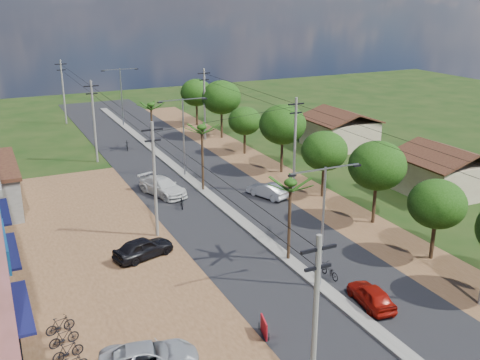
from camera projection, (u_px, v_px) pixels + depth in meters
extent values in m
plane|color=black|center=(320.00, 286.00, 35.89)|extent=(160.00, 160.00, 0.00)
cube|color=black|center=(225.00, 208.00, 48.72)|extent=(12.00, 110.00, 0.04)
cube|color=#605E56|center=(211.00, 197.00, 51.27)|extent=(1.00, 90.00, 0.18)
cube|color=#52351C|center=(58.00, 280.00, 36.63)|extent=(18.00, 46.00, 0.04)
cube|color=#52351C|center=(308.00, 194.00, 52.18)|extent=(5.00, 90.00, 0.03)
cube|color=#0D0F38|center=(22.00, 307.00, 27.74)|extent=(0.80, 5.40, 0.15)
cube|color=black|center=(19.00, 340.00, 28.17)|extent=(0.10, 3.00, 2.40)
cube|color=navy|center=(6.00, 246.00, 26.53)|extent=(0.12, 4.20, 1.20)
cube|color=#0D0F38|center=(11.00, 251.00, 33.74)|extent=(0.80, 5.40, 0.15)
cube|color=black|center=(9.00, 279.00, 34.17)|extent=(0.10, 3.00, 2.40)
cube|color=#0D0F38|center=(3.00, 212.00, 39.73)|extent=(0.80, 5.40, 0.15)
cube|color=black|center=(1.00, 236.00, 40.16)|extent=(0.10, 3.00, 2.40)
cube|color=tan|center=(443.00, 176.00, 52.05)|extent=(7.00, 7.00, 3.30)
cube|color=tan|center=(339.00, 133.00, 67.87)|extent=(7.00, 7.00, 3.30)
cylinder|color=black|center=(434.00, 233.00, 39.05)|extent=(0.28, 0.28, 3.85)
ellipsoid|color=black|center=(437.00, 204.00, 38.35)|extent=(4.00, 4.00, 3.40)
cylinder|color=black|center=(375.00, 196.00, 45.10)|extent=(0.28, 0.28, 4.55)
ellipsoid|color=black|center=(377.00, 166.00, 44.27)|extent=(4.60, 4.60, 3.91)
cylinder|color=black|center=(323.00, 175.00, 51.05)|extent=(0.28, 0.28, 4.06)
ellipsoid|color=black|center=(324.00, 151.00, 50.31)|extent=(4.20, 4.20, 3.57)
cylinder|color=black|center=(282.00, 150.00, 57.87)|extent=(0.28, 0.28, 4.76)
ellipsoid|color=black|center=(283.00, 124.00, 57.00)|extent=(4.80, 4.80, 4.08)
cylinder|color=black|center=(245.00, 138.00, 64.73)|extent=(0.28, 0.28, 3.64)
ellipsoid|color=black|center=(245.00, 121.00, 64.07)|extent=(3.80, 3.80, 3.23)
cylinder|color=black|center=(222.00, 119.00, 71.63)|extent=(0.28, 0.28, 4.90)
ellipsoid|color=black|center=(221.00, 97.00, 70.73)|extent=(5.00, 5.00, 4.25)
cylinder|color=black|center=(197.00, 110.00, 78.44)|extent=(0.28, 0.28, 4.34)
ellipsoid|color=black|center=(196.00, 92.00, 77.65)|extent=(4.40, 4.40, 3.74)
cylinder|color=black|center=(289.00, 223.00, 38.39)|extent=(0.22, 0.22, 5.80)
cylinder|color=black|center=(203.00, 160.00, 52.02)|extent=(0.22, 0.22, 6.20)
cylinder|color=black|center=(152.00, 128.00, 65.83)|extent=(0.22, 0.22, 5.50)
cylinder|color=gray|center=(322.00, 229.00, 34.61)|extent=(0.16, 0.16, 8.00)
cube|color=gray|center=(342.00, 166.00, 33.86)|extent=(2.40, 0.08, 0.08)
cube|color=gray|center=(308.00, 171.00, 32.88)|extent=(2.40, 0.08, 0.08)
cube|color=black|center=(357.00, 165.00, 34.34)|extent=(0.50, 0.18, 0.12)
cube|color=black|center=(292.00, 175.00, 32.47)|extent=(0.50, 0.18, 0.12)
cylinder|color=gray|center=(184.00, 138.00, 56.02)|extent=(0.16, 0.16, 8.00)
cube|color=gray|center=(194.00, 99.00, 55.26)|extent=(2.40, 0.08, 0.08)
cube|color=gray|center=(171.00, 101.00, 54.29)|extent=(2.40, 0.08, 0.08)
cube|color=black|center=(204.00, 99.00, 55.74)|extent=(0.50, 0.18, 0.12)
cube|color=black|center=(160.00, 102.00, 53.87)|extent=(0.50, 0.18, 0.12)
cylinder|color=gray|center=(122.00, 98.00, 77.42)|extent=(0.16, 0.16, 8.00)
cube|color=gray|center=(128.00, 69.00, 76.67)|extent=(2.40, 0.08, 0.08)
cube|color=gray|center=(111.00, 70.00, 75.69)|extent=(2.40, 0.08, 0.08)
cube|color=black|center=(136.00, 69.00, 77.15)|extent=(0.50, 0.18, 0.12)
cube|color=black|center=(103.00, 71.00, 75.28)|extent=(0.50, 0.18, 0.12)
cylinder|color=#605E56|center=(314.00, 335.00, 23.04)|extent=(0.24, 0.24, 9.00)
cube|color=black|center=(319.00, 249.00, 21.80)|extent=(1.60, 0.12, 0.12)
cube|color=black|center=(318.00, 268.00, 22.06)|extent=(1.20, 0.12, 0.12)
cylinder|color=#605E56|center=(155.00, 181.00, 41.88)|extent=(0.24, 0.24, 9.00)
cube|color=black|center=(152.00, 130.00, 40.64)|extent=(1.60, 0.12, 0.12)
cube|color=black|center=(153.00, 140.00, 40.89)|extent=(1.20, 0.12, 0.12)
cylinder|color=#605E56|center=(94.00, 122.00, 60.72)|extent=(0.24, 0.24, 9.00)
cube|color=black|center=(91.00, 86.00, 59.47)|extent=(1.60, 0.12, 0.12)
cube|color=black|center=(92.00, 94.00, 59.73)|extent=(1.20, 0.12, 0.12)
cylinder|color=#605E56|center=(63.00, 92.00, 78.70)|extent=(0.24, 0.24, 9.00)
cube|color=black|center=(61.00, 64.00, 77.46)|extent=(1.60, 0.12, 0.12)
cube|color=black|center=(61.00, 70.00, 77.71)|extent=(1.20, 0.12, 0.12)
cylinder|color=#605E56|center=(295.00, 146.00, 51.20)|extent=(0.24, 0.24, 9.00)
cube|color=black|center=(296.00, 104.00, 49.96)|extent=(1.60, 0.12, 0.12)
cube|color=black|center=(296.00, 113.00, 50.21)|extent=(1.20, 0.12, 0.12)
cylinder|color=#605E56|center=(205.00, 105.00, 70.04)|extent=(0.24, 0.24, 9.00)
cube|color=black|center=(204.00, 73.00, 68.79)|extent=(1.60, 0.12, 0.12)
cube|color=black|center=(204.00, 80.00, 69.05)|extent=(1.20, 0.12, 0.12)
imported|color=maroon|center=(371.00, 296.00, 33.51)|extent=(2.03, 4.01, 1.31)
imported|color=#A3A7AB|center=(268.00, 191.00, 51.16)|extent=(2.76, 4.29, 1.33)
imported|color=#B4B5B0|center=(163.00, 187.00, 51.74)|extent=(3.83, 5.88, 1.58)
imported|color=#A3A7AB|center=(149.00, 358.00, 27.76)|extent=(5.27, 3.26, 1.36)
imported|color=black|center=(143.00, 248.00, 39.51)|extent=(4.69, 2.94, 1.49)
imported|color=black|center=(329.00, 271.00, 36.82)|extent=(0.71, 1.82, 0.94)
imported|color=black|center=(182.00, 202.00, 48.90)|extent=(1.21, 2.06, 1.02)
imported|color=black|center=(127.00, 146.00, 66.47)|extent=(0.87, 1.94, 1.12)
cube|color=maroon|center=(264.00, 327.00, 30.58)|extent=(0.37, 1.24, 1.05)
cylinder|color=black|center=(269.00, 337.00, 30.16)|extent=(0.04, 0.04, 0.52)
cylinder|color=black|center=(259.00, 326.00, 31.15)|extent=(0.04, 0.04, 0.52)
imported|color=black|center=(68.00, 351.00, 28.63)|extent=(1.73, 0.86, 1.00)
imported|color=black|center=(64.00, 337.00, 29.74)|extent=(1.73, 0.86, 1.00)
imported|color=black|center=(60.00, 325.00, 30.86)|extent=(1.73, 0.86, 1.00)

